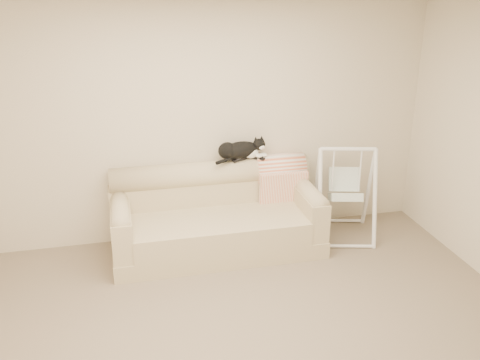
# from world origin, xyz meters

# --- Properties ---
(ground_plane) EXTENTS (5.00, 5.00, 0.00)m
(ground_plane) POSITION_xyz_m (0.00, 0.00, 0.00)
(ground_plane) COLOR #746553
(ground_plane) RESTS_ON ground
(room_shell) EXTENTS (5.04, 4.04, 2.60)m
(room_shell) POSITION_xyz_m (0.00, 0.00, 1.53)
(room_shell) COLOR beige
(room_shell) RESTS_ON ground
(sofa) EXTENTS (2.20, 0.93, 0.90)m
(sofa) POSITION_xyz_m (0.05, 1.62, 0.35)
(sofa) COLOR #C8B488
(sofa) RESTS_ON ground
(remote_a) EXTENTS (0.18, 0.13, 0.03)m
(remote_a) POSITION_xyz_m (0.37, 1.84, 0.91)
(remote_a) COLOR black
(remote_a) RESTS_ON sofa
(remote_b) EXTENTS (0.15, 0.15, 0.02)m
(remote_b) POSITION_xyz_m (0.57, 1.84, 0.91)
(remote_b) COLOR black
(remote_b) RESTS_ON sofa
(tuxedo_cat) EXTENTS (0.61, 0.33, 0.24)m
(tuxedo_cat) POSITION_xyz_m (0.38, 1.85, 1.01)
(tuxedo_cat) COLOR black
(tuxedo_cat) RESTS_ON sofa
(throw_blanket) EXTENTS (0.54, 0.38, 0.58)m
(throw_blanket) POSITION_xyz_m (0.83, 1.84, 0.72)
(throw_blanket) COLOR #E26D42
(throw_blanket) RESTS_ON sofa
(baby_swing) EXTENTS (0.79, 0.82, 1.06)m
(baby_swing) POSITION_xyz_m (1.51, 1.58, 0.52)
(baby_swing) COLOR white
(baby_swing) RESTS_ON ground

